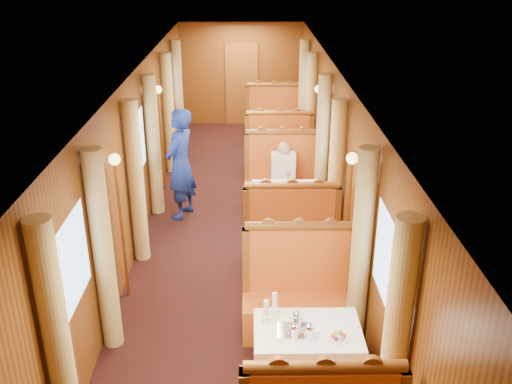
{
  "coord_description": "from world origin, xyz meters",
  "views": [
    {
      "loc": [
        0.19,
        -8.05,
        4.2
      ],
      "look_at": [
        0.28,
        -0.83,
        1.05
      ],
      "focal_mm": 40.0,
      "sensor_mm": 36.0,
      "label": 1
    }
  ],
  "objects_px": {
    "table_far": "(276,140)",
    "banquette_far_fwd": "(278,154)",
    "banquette_far_aft": "(274,124)",
    "steward": "(180,164)",
    "banquette_mid_aft": "(282,183)",
    "teapot_left": "(294,333)",
    "rose_vase_mid": "(288,177)",
    "teapot_back": "(297,319)",
    "table_near": "(306,360)",
    "teapot_right": "(309,333)",
    "passenger": "(283,170)",
    "banquette_mid_fwd": "(290,238)",
    "table_mid": "(286,210)",
    "banquette_near_aft": "(298,298)",
    "fruit_plate": "(338,337)",
    "tea_tray": "(295,331)",
    "rose_vase_far": "(275,114)"
  },
  "relations": [
    {
      "from": "table_near",
      "to": "banquette_mid_aft",
      "type": "height_order",
      "value": "banquette_mid_aft"
    },
    {
      "from": "table_far",
      "to": "banquette_far_fwd",
      "type": "xyz_separation_m",
      "value": [
        0.0,
        -1.01,
        0.05
      ]
    },
    {
      "from": "banquette_mid_aft",
      "to": "banquette_far_fwd",
      "type": "bearing_deg",
      "value": 90.0
    },
    {
      "from": "passenger",
      "to": "steward",
      "type": "bearing_deg",
      "value": -173.5
    },
    {
      "from": "tea_tray",
      "to": "steward",
      "type": "relative_size",
      "value": 0.18
    },
    {
      "from": "banquette_far_fwd",
      "to": "steward",
      "type": "bearing_deg",
      "value": -131.94
    },
    {
      "from": "banquette_mid_fwd",
      "to": "fruit_plate",
      "type": "distance_m",
      "value": 2.67
    },
    {
      "from": "table_far",
      "to": "teapot_left",
      "type": "relative_size",
      "value": 6.9
    },
    {
      "from": "table_mid",
      "to": "teapot_back",
      "type": "distance_m",
      "value": 3.45
    },
    {
      "from": "banquette_far_fwd",
      "to": "passenger",
      "type": "relative_size",
      "value": 1.76
    },
    {
      "from": "banquette_near_aft",
      "to": "banquette_far_aft",
      "type": "height_order",
      "value": "same"
    },
    {
      "from": "banquette_far_fwd",
      "to": "teapot_back",
      "type": "bearing_deg",
      "value": -91.02
    },
    {
      "from": "rose_vase_mid",
      "to": "passenger",
      "type": "height_order",
      "value": "passenger"
    },
    {
      "from": "banquette_far_fwd",
      "to": "teapot_left",
      "type": "distance_m",
      "value": 6.13
    },
    {
      "from": "teapot_back",
      "to": "fruit_plate",
      "type": "bearing_deg",
      "value": -6.53
    },
    {
      "from": "banquette_near_aft",
      "to": "banquette_far_aft",
      "type": "xyz_separation_m",
      "value": [
        0.0,
        7.0,
        0.0
      ]
    },
    {
      "from": "banquette_mid_fwd",
      "to": "banquette_mid_aft",
      "type": "relative_size",
      "value": 1.0
    },
    {
      "from": "tea_tray",
      "to": "teapot_right",
      "type": "xyz_separation_m",
      "value": [
        0.13,
        -0.11,
        0.06
      ]
    },
    {
      "from": "banquette_far_aft",
      "to": "teapot_right",
      "type": "bearing_deg",
      "value": -90.02
    },
    {
      "from": "teapot_back",
      "to": "fruit_plate",
      "type": "height_order",
      "value": "teapot_back"
    },
    {
      "from": "rose_vase_far",
      "to": "passenger",
      "type": "relative_size",
      "value": 0.47
    },
    {
      "from": "banquette_mid_aft",
      "to": "table_far",
      "type": "relative_size",
      "value": 1.28
    },
    {
      "from": "banquette_near_aft",
      "to": "tea_tray",
      "type": "height_order",
      "value": "banquette_near_aft"
    },
    {
      "from": "teapot_left",
      "to": "rose_vase_mid",
      "type": "bearing_deg",
      "value": 107.81
    },
    {
      "from": "steward",
      "to": "passenger",
      "type": "xyz_separation_m",
      "value": [
        1.69,
        0.19,
        -0.18
      ]
    },
    {
      "from": "banquette_far_aft",
      "to": "steward",
      "type": "bearing_deg",
      "value": -113.35
    },
    {
      "from": "banquette_far_fwd",
      "to": "banquette_far_aft",
      "type": "relative_size",
      "value": 1.0
    },
    {
      "from": "banquette_near_aft",
      "to": "steward",
      "type": "distance_m",
      "value": 3.56
    },
    {
      "from": "table_far",
      "to": "steward",
      "type": "height_order",
      "value": "steward"
    },
    {
      "from": "table_near",
      "to": "teapot_left",
      "type": "relative_size",
      "value": 6.9
    },
    {
      "from": "banquette_mid_aft",
      "to": "banquette_far_aft",
      "type": "height_order",
      "value": "same"
    },
    {
      "from": "passenger",
      "to": "fruit_plate",
      "type": "bearing_deg",
      "value": -86.47
    },
    {
      "from": "banquette_far_fwd",
      "to": "rose_vase_mid",
      "type": "bearing_deg",
      "value": -89.27
    },
    {
      "from": "fruit_plate",
      "to": "rose_vase_mid",
      "type": "relative_size",
      "value": 0.6
    },
    {
      "from": "banquette_mid_aft",
      "to": "banquette_far_fwd",
      "type": "xyz_separation_m",
      "value": [
        0.0,
        1.47,
        0.0
      ]
    },
    {
      "from": "table_mid",
      "to": "passenger",
      "type": "relative_size",
      "value": 1.38
    },
    {
      "from": "table_near",
      "to": "banquette_far_fwd",
      "type": "bearing_deg",
      "value": 90.0
    },
    {
      "from": "table_mid",
      "to": "rose_vase_far",
      "type": "xyz_separation_m",
      "value": [
        -0.02,
        3.54,
        0.55
      ]
    },
    {
      "from": "banquette_mid_aft",
      "to": "teapot_right",
      "type": "distance_m",
      "value": 4.68
    },
    {
      "from": "teapot_left",
      "to": "rose_vase_mid",
      "type": "xyz_separation_m",
      "value": [
        0.18,
        3.65,
        0.12
      ]
    },
    {
      "from": "table_mid",
      "to": "teapot_left",
      "type": "distance_m",
      "value": 3.66
    },
    {
      "from": "banquette_mid_aft",
      "to": "banquette_far_aft",
      "type": "xyz_separation_m",
      "value": [
        0.0,
        3.5,
        0.0
      ]
    },
    {
      "from": "passenger",
      "to": "banquette_mid_fwd",
      "type": "bearing_deg",
      "value": -90.0
    },
    {
      "from": "banquette_mid_aft",
      "to": "tea_tray",
      "type": "bearing_deg",
      "value": -91.66
    },
    {
      "from": "table_near",
      "to": "fruit_plate",
      "type": "relative_size",
      "value": 4.86
    },
    {
      "from": "banquette_near_aft",
      "to": "fruit_plate",
      "type": "xyz_separation_m",
      "value": [
        0.27,
        -1.16,
        0.35
      ]
    },
    {
      "from": "banquette_far_fwd",
      "to": "table_mid",
      "type": "bearing_deg",
      "value": -90.0
    },
    {
      "from": "banquette_near_aft",
      "to": "banquette_far_fwd",
      "type": "relative_size",
      "value": 1.0
    },
    {
      "from": "table_far",
      "to": "teapot_right",
      "type": "bearing_deg",
      "value": -90.02
    },
    {
      "from": "table_mid",
      "to": "banquette_far_aft",
      "type": "bearing_deg",
      "value": 90.0
    }
  ]
}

